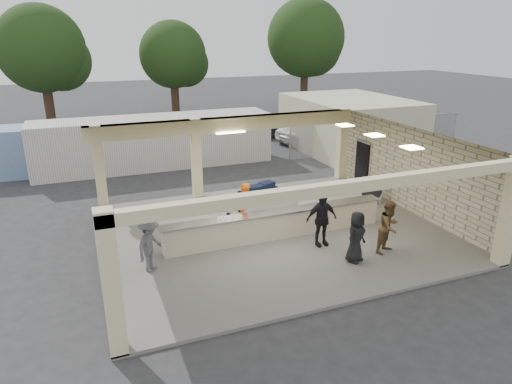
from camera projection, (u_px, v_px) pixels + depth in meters
name	position (u px, v px, depth m)	size (l,w,h in m)	color
ground	(271.00, 234.00, 16.64)	(120.00, 120.00, 0.00)	#2B2B2D
pavilion	(269.00, 193.00, 16.85)	(12.01, 10.00, 3.55)	slate
baggage_counter	(276.00, 224.00, 16.00)	(8.20, 0.58, 0.98)	beige
luggage_cart	(259.00, 202.00, 17.31)	(2.81, 2.13, 1.46)	silver
drum_fan	(371.00, 190.00, 19.25)	(1.02, 0.75, 1.09)	silver
baggage_handler	(244.00, 208.00, 16.25)	(0.68, 0.37, 1.86)	#D9530B
passenger_a	(389.00, 227.00, 14.81)	(0.86, 0.38, 1.78)	brown
passenger_b	(322.00, 219.00, 15.27)	(1.11, 0.40, 1.89)	black
passenger_c	(150.00, 245.00, 13.63)	(1.10, 0.38, 1.70)	#55555A
passenger_d	(356.00, 237.00, 14.22)	(0.81, 0.33, 1.66)	black
car_white_a	(313.00, 132.00, 30.40)	(2.36, 4.98, 1.42)	white
car_white_b	(350.00, 124.00, 32.80)	(1.81, 4.86, 1.53)	white
car_dark	(288.00, 127.00, 32.03)	(1.49, 4.23, 1.41)	black
container_white	(155.00, 142.00, 24.68)	(12.55, 2.51, 2.72)	silver
fence	(378.00, 134.00, 27.98)	(12.06, 0.06, 2.03)	gray
tree_left	(46.00, 52.00, 33.40)	(6.60, 6.30, 9.00)	#382619
tree_mid	(176.00, 57.00, 38.80)	(6.00, 5.60, 8.00)	#382619
tree_right	(308.00, 41.00, 41.62)	(7.20, 7.00, 10.00)	#382619
adjacent_building	(349.00, 124.00, 28.16)	(6.00, 8.00, 3.20)	beige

